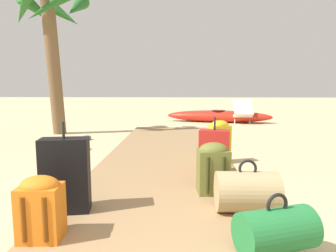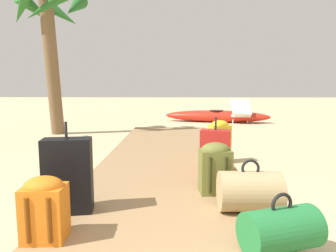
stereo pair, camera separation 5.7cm
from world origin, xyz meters
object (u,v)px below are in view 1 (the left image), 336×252
Objects in this scene: suitcase_black at (65,175)px; kayak at (218,116)px; backpack_orange at (41,206)px; palm_tree_far_left at (52,27)px; duffel_bag_green at (276,230)px; duffel_bag_tan at (247,191)px; backpack_olive at (213,167)px; backpack_yellow at (219,138)px; suitcase_red at (214,152)px; lounge_chair at (240,112)px.

kayak is at bearing 72.94° from suitcase_black.
palm_tree_far_left is (-2.01, 5.23, 2.27)m from backpack_orange.
duffel_bag_tan is at bearing 94.10° from duffel_bag_green.
palm_tree_far_left reaches higher than duffel_bag_tan.
palm_tree_far_left is at bearing 128.72° from backpack_olive.
duffel_bag_green is at bearing -89.46° from backpack_yellow.
backpack_olive is at bearing 20.90° from suitcase_black.
suitcase_red is 0.47× the size of lounge_chair.
suitcase_red reaches higher than backpack_olive.
backpack_yellow is 0.17× the size of kayak.
palm_tree_far_left is at bearing 144.19° from backpack_yellow.
duffel_bag_green is 0.16× the size of kayak.
backpack_yellow is at bearing 78.46° from suitcase_red.
suitcase_black is at bearing -177.86° from duffel_bag_tan.
duffel_bag_tan is (0.16, -1.14, -0.10)m from suitcase_red.
suitcase_red is 6.49m from kayak.
duffel_bag_green is 1.07× the size of duffel_bag_tan.
suitcase_black is at bearing -159.10° from backpack_olive.
duffel_bag_green is at bearing -3.77° from backpack_orange.
duffel_bag_tan is at bearing 19.07° from backpack_orange.
lounge_chair is (1.60, 6.45, -0.04)m from suitcase_red.
lounge_chair is (1.69, 7.13, -0.04)m from backpack_olive.
backpack_orange reaches higher than duffel_bag_green.
palm_tree_far_left reaches higher than duffel_bag_green.
backpack_yellow is at bearing 89.37° from duffel_bag_tan.
duffel_bag_green is 8.37m from lounge_chair.
duffel_bag_tan reaches higher than kayak.
suitcase_red is 0.21× the size of kayak.
suitcase_black is at bearing -127.94° from backpack_yellow.
backpack_orange reaches higher than duffel_bag_tan.
palm_tree_far_left is (-3.46, 3.54, 2.23)m from suitcase_red.
backpack_olive is 1.18m from duffel_bag_green.
suitcase_red is 0.21× the size of palm_tree_far_left.
suitcase_red is 1.82m from duffel_bag_green.
backpack_olive is at bearing 104.74° from duffel_bag_green.
suitcase_black reaches higher than backpack_orange.
duffel_bag_green is at bearing -55.48° from palm_tree_far_left.
lounge_chair is (1.42, 5.55, -0.07)m from backpack_yellow.
kayak is (0.68, 8.24, -0.03)m from duffel_bag_green.
suitcase_black is 2.67m from backpack_yellow.
suitcase_black is 8.24m from lounge_chair.
backpack_orange is at bearing -110.55° from lounge_chair.
backpack_orange is 0.50m from suitcase_black.
lounge_chair is at bearing 80.44° from duffel_bag_green.
palm_tree_far_left is at bearing 113.00° from suitcase_black.
palm_tree_far_left is at bearing 134.39° from suitcase_red.
backpack_yellow is (0.27, 1.58, 0.03)m from backpack_olive.
lounge_chair reaches higher than duffel_bag_green.
suitcase_black reaches higher than duffel_bag_green.
suitcase_red reaches higher than kayak.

